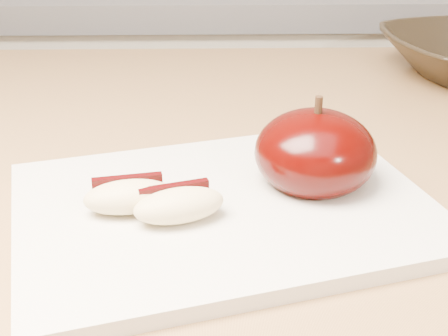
{
  "coord_description": "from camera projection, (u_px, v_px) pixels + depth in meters",
  "views": [
    {
      "loc": [
        0.05,
        0.04,
        1.12
      ],
      "look_at": [
        0.06,
        0.4,
        0.94
      ],
      "focal_mm": 50.0,
      "sensor_mm": 36.0,
      "label": 1
    }
  ],
  "objects": [
    {
      "name": "back_cabinet",
      "position": [
        186.0,
        198.0,
        1.32
      ],
      "size": [
        2.4,
        0.62,
        0.94
      ],
      "color": "silver",
      "rests_on": "ground"
    },
    {
      "name": "cutting_board",
      "position": [
        224.0,
        209.0,
        0.42
      ],
      "size": [
        0.32,
        0.27,
        0.01
      ],
      "primitive_type": "cube",
      "rotation": [
        0.0,
        0.0,
        0.27
      ],
      "color": "beige",
      "rests_on": "island_counter"
    },
    {
      "name": "apple_half",
      "position": [
        315.0,
        153.0,
        0.44
      ],
      "size": [
        0.11,
        0.11,
        0.07
      ],
      "rotation": [
        0.0,
        0.0,
        -0.4
      ],
      "color": "black",
      "rests_on": "cutting_board"
    },
    {
      "name": "apple_wedge_a",
      "position": [
        129.0,
        196.0,
        0.4
      ],
      "size": [
        0.06,
        0.04,
        0.02
      ],
      "rotation": [
        0.0,
        0.0,
        0.18
      ],
      "color": "beige",
      "rests_on": "cutting_board"
    },
    {
      "name": "apple_wedge_b",
      "position": [
        178.0,
        204.0,
        0.39
      ],
      "size": [
        0.06,
        0.04,
        0.02
      ],
      "rotation": [
        0.0,
        0.0,
        0.3
      ],
      "color": "beige",
      "rests_on": "cutting_board"
    }
  ]
}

